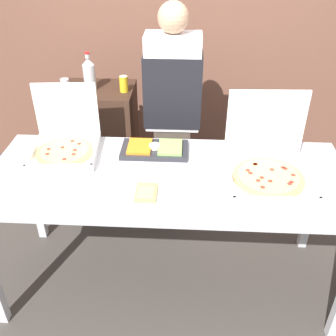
% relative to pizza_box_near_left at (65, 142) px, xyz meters
% --- Properties ---
extents(ground_plane, '(16.00, 16.00, 0.00)m').
position_rel_pizza_box_near_left_xyz_m(ground_plane, '(0.68, -0.24, -0.99)').
color(ground_plane, '#423D38').
extents(brick_wall_behind, '(10.00, 0.06, 2.80)m').
position_rel_pizza_box_near_left_xyz_m(brick_wall_behind, '(0.68, 1.46, 0.41)').
color(brick_wall_behind, brown).
rests_on(brick_wall_behind, ground_plane).
extents(buffet_table, '(2.20, 0.90, 0.91)m').
position_rel_pizza_box_near_left_xyz_m(buffet_table, '(0.68, -0.24, -0.18)').
color(buffet_table, silver).
rests_on(buffet_table, ground_plane).
extents(pizza_box_near_left, '(0.45, 0.47, 0.41)m').
position_rel_pizza_box_near_left_xyz_m(pizza_box_near_left, '(0.00, 0.00, 0.00)').
color(pizza_box_near_left, white).
rests_on(pizza_box_near_left, buffet_table).
extents(pizza_box_near_right, '(0.49, 0.51, 0.47)m').
position_rel_pizza_box_near_left_xyz_m(pizza_box_near_right, '(1.27, -0.21, 0.01)').
color(pizza_box_near_right, white).
rests_on(pizza_box_near_right, buffet_table).
extents(paper_plate_front_center, '(0.23, 0.23, 0.03)m').
position_rel_pizza_box_near_left_xyz_m(paper_plate_front_center, '(0.57, -0.44, -0.06)').
color(paper_plate_front_center, white).
rests_on(paper_plate_front_center, buffet_table).
extents(veggie_tray, '(0.44, 0.25, 0.05)m').
position_rel_pizza_box_near_left_xyz_m(veggie_tray, '(0.58, 0.03, -0.05)').
color(veggie_tray, '#28282D').
rests_on(veggie_tray, buffet_table).
extents(sideboard_podium, '(0.57, 0.46, 1.07)m').
position_rel_pizza_box_near_left_xyz_m(sideboard_podium, '(0.07, 0.71, -0.45)').
color(sideboard_podium, '#382319').
rests_on(sideboard_podium, ground_plane).
extents(soda_bottle, '(0.09, 0.09, 0.30)m').
position_rel_pizza_box_near_left_xyz_m(soda_bottle, '(0.02, 0.69, 0.21)').
color(soda_bottle, '#B7BCC1').
rests_on(soda_bottle, sideboard_podium).
extents(soda_can_silver, '(0.07, 0.07, 0.12)m').
position_rel_pizza_box_near_left_xyz_m(soda_can_silver, '(-0.14, 0.58, 0.14)').
color(soda_can_silver, silver).
rests_on(soda_can_silver, sideboard_podium).
extents(soda_can_colored, '(0.07, 0.07, 0.12)m').
position_rel_pizza_box_near_left_xyz_m(soda_can_colored, '(0.29, 0.67, 0.14)').
color(soda_can_colored, gold).
rests_on(soda_can_colored, sideboard_podium).
extents(person_server_vest, '(0.42, 0.24, 1.76)m').
position_rel_pizza_box_near_left_xyz_m(person_server_vest, '(0.68, 0.55, 0.00)').
color(person_server_vest, '#473D33').
rests_on(person_server_vest, ground_plane).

